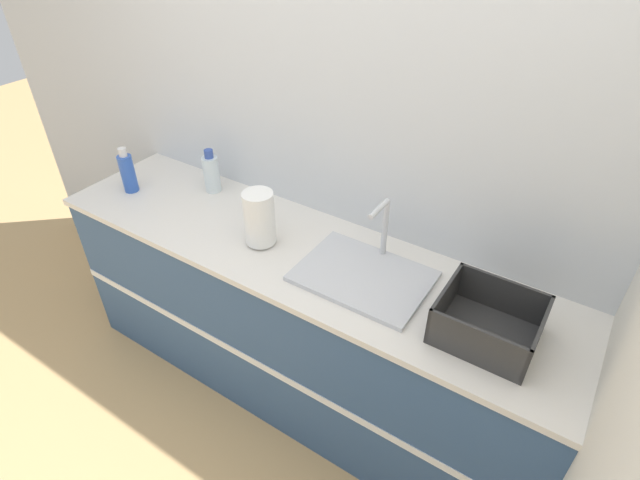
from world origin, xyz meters
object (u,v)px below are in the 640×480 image
object	(u,v)px
bottle_blue	(128,172)
bottle_clear	(211,173)
dish_rack	(488,324)
sink	(364,273)
paper_towel_roll	(259,218)

from	to	relation	value
bottle_blue	bottle_clear	bearing A→B (deg)	33.17
bottle_blue	dish_rack	bearing A→B (deg)	0.25
sink	paper_towel_roll	world-z (taller)	sink
dish_rack	bottle_blue	world-z (taller)	bottle_blue
paper_towel_roll	bottle_clear	xyz separation A→B (m)	(-0.49, 0.22, -0.03)
dish_rack	sink	bearing A→B (deg)	175.06
dish_rack	bottle_blue	xyz separation A→B (m)	(-1.85, -0.01, 0.05)
dish_rack	bottle_clear	xyz separation A→B (m)	(-1.50, 0.22, 0.04)
sink	bottle_blue	bearing A→B (deg)	-177.76
sink	bottle_clear	world-z (taller)	sink
sink	dish_rack	xyz separation A→B (m)	(0.51, -0.04, 0.04)
bottle_blue	bottle_clear	size ratio (longest dim) A/B	1.04
sink	paper_towel_roll	bearing A→B (deg)	-175.12
bottle_clear	sink	bearing A→B (deg)	-10.28
dish_rack	bottle_clear	distance (m)	1.51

